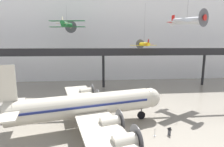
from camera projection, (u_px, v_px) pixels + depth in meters
The scene contains 9 objects.
ground_plane at pixel (113, 135), 23.92m from camera, with size 260.00×260.00×0.00m, color gray.
hangar_back_wall at pixel (102, 38), 59.43m from camera, with size 140.00×3.00×28.47m.
mezzanine_walkway at pixel (103, 54), 48.13m from camera, with size 110.00×3.20×11.23m.
airliner_silver_main at pixel (84, 106), 25.44m from camera, with size 25.62×29.64×9.84m.
suspended_plane_silver_racer at pixel (187, 21), 36.08m from camera, with size 9.22×8.18×6.91m.
suspended_plane_green_biplane at pixel (67, 25), 47.78m from camera, with size 9.93×8.15×6.92m.
suspended_plane_yellow_lowwing at pixel (144, 44), 44.33m from camera, with size 6.98×5.72×11.18m.
stanchion_barrier at pixel (155, 134), 23.71m from camera, with size 0.36×0.36×1.08m.
info_sign_pedestal at pixel (169, 132), 23.89m from camera, with size 0.41×0.70×1.24m.
Camera 1 is at (-2.26, -22.05, 12.37)m, focal length 28.00 mm.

